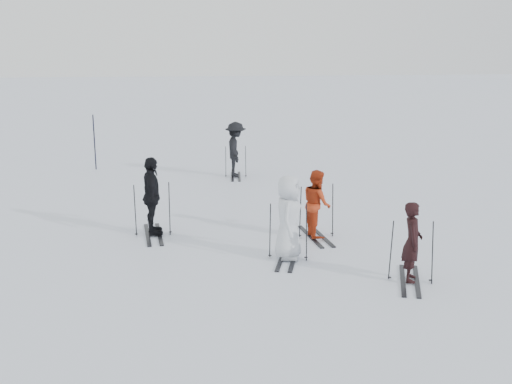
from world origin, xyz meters
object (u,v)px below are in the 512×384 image
skier_uphill_left (152,197)px  skier_uphill_far (236,150)px  skier_near_dark (412,243)px  skier_red (317,204)px  piste_marker (94,142)px  skier_grey (288,218)px

skier_uphill_left → skier_uphill_far: 6.82m
skier_near_dark → skier_red: size_ratio=0.99×
skier_near_dark → piste_marker: size_ratio=0.81×
skier_grey → piste_marker: piste_marker is taller
skier_grey → skier_uphill_far: skier_uphill_far is taller
skier_red → skier_uphill_left: bearing=74.9°
skier_uphill_far → piste_marker: size_ratio=0.94×
skier_uphill_left → piste_marker: (-2.56, 8.13, 0.03)m
skier_uphill_left → piste_marker: size_ratio=0.97×
skier_near_dark → skier_uphill_far: (-2.87, 9.91, 0.13)m
skier_near_dark → piste_marker: (-7.89, 11.68, 0.19)m
skier_uphill_far → skier_grey: bearing=-172.5°
skier_near_dark → skier_grey: bearing=71.8°
skier_uphill_left → piste_marker: piste_marker is taller
skier_red → skier_uphill_far: size_ratio=0.87×
skier_grey → skier_near_dark: bearing=-109.9°
skier_near_dark → skier_red: skier_red is taller
skier_uphill_far → piste_marker: (-5.01, 1.77, 0.06)m
skier_near_dark → piste_marker: 14.10m
skier_near_dark → piste_marker: piste_marker is taller
skier_uphill_left → skier_uphill_far: size_ratio=1.02×
skier_red → skier_uphill_left: skier_uphill_left is taller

